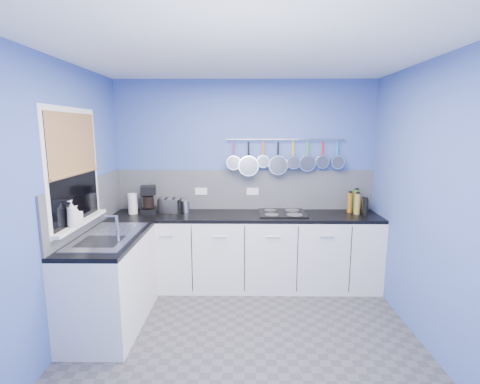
{
  "coord_description": "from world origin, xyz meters",
  "views": [
    {
      "loc": [
        -0.01,
        -2.94,
        1.9
      ],
      "look_at": [
        -0.05,
        0.75,
        1.25
      ],
      "focal_mm": 26.6,
      "sensor_mm": 36.0,
      "label": 1
    }
  ],
  "objects_px": {
    "paper_towel": "(133,204)",
    "canister": "(186,206)",
    "soap_bottle_a": "(72,213)",
    "coffee_maker": "(148,200)",
    "hob": "(282,213)",
    "soap_bottle_b": "(77,215)",
    "toaster": "(170,205)"
  },
  "relations": [
    {
      "from": "soap_bottle_b",
      "to": "hob",
      "type": "height_order",
      "value": "soap_bottle_b"
    },
    {
      "from": "paper_towel",
      "to": "toaster",
      "type": "xyz_separation_m",
      "value": [
        0.43,
        0.08,
        -0.04
      ]
    },
    {
      "from": "soap_bottle_a",
      "to": "hob",
      "type": "relative_size",
      "value": 0.43
    },
    {
      "from": "soap_bottle_b",
      "to": "hob",
      "type": "bearing_deg",
      "value": 28.23
    },
    {
      "from": "soap_bottle_b",
      "to": "canister",
      "type": "distance_m",
      "value": 1.39
    },
    {
      "from": "soap_bottle_b",
      "to": "hob",
      "type": "relative_size",
      "value": 0.31
    },
    {
      "from": "coffee_maker",
      "to": "toaster",
      "type": "relative_size",
      "value": 1.26
    },
    {
      "from": "coffee_maker",
      "to": "hob",
      "type": "bearing_deg",
      "value": -10.84
    },
    {
      "from": "soap_bottle_a",
      "to": "paper_towel",
      "type": "bearing_deg",
      "value": 80.45
    },
    {
      "from": "soap_bottle_a",
      "to": "paper_towel",
      "type": "relative_size",
      "value": 0.97
    },
    {
      "from": "soap_bottle_a",
      "to": "coffee_maker",
      "type": "distance_m",
      "value": 1.2
    },
    {
      "from": "paper_towel",
      "to": "coffee_maker",
      "type": "xyz_separation_m",
      "value": [
        0.18,
        0.03,
        0.04
      ]
    },
    {
      "from": "hob",
      "to": "toaster",
      "type": "bearing_deg",
      "value": 178.06
    },
    {
      "from": "soap_bottle_a",
      "to": "coffee_maker",
      "type": "bearing_deg",
      "value": 72.02
    },
    {
      "from": "paper_towel",
      "to": "soap_bottle_b",
      "type": "bearing_deg",
      "value": -100.31
    },
    {
      "from": "soap_bottle_a",
      "to": "coffee_maker",
      "type": "xyz_separation_m",
      "value": [
        0.37,
        1.14,
        -0.1
      ]
    },
    {
      "from": "soap_bottle_a",
      "to": "soap_bottle_b",
      "type": "distance_m",
      "value": 0.09
    },
    {
      "from": "canister",
      "to": "coffee_maker",
      "type": "bearing_deg",
      "value": -170.83
    },
    {
      "from": "paper_towel",
      "to": "hob",
      "type": "height_order",
      "value": "paper_towel"
    },
    {
      "from": "soap_bottle_b",
      "to": "toaster",
      "type": "distance_m",
      "value": 1.28
    },
    {
      "from": "soap_bottle_a",
      "to": "soap_bottle_b",
      "type": "relative_size",
      "value": 1.39
    },
    {
      "from": "paper_towel",
      "to": "canister",
      "type": "distance_m",
      "value": 0.63
    },
    {
      "from": "canister",
      "to": "hob",
      "type": "height_order",
      "value": "canister"
    },
    {
      "from": "paper_towel",
      "to": "coffee_maker",
      "type": "relative_size",
      "value": 0.74
    },
    {
      "from": "soap_bottle_a",
      "to": "coffee_maker",
      "type": "relative_size",
      "value": 0.72
    },
    {
      "from": "toaster",
      "to": "canister",
      "type": "height_order",
      "value": "toaster"
    },
    {
      "from": "soap_bottle_b",
      "to": "canister",
      "type": "bearing_deg",
      "value": 54.36
    },
    {
      "from": "coffee_maker",
      "to": "hob",
      "type": "xyz_separation_m",
      "value": [
        1.61,
        0.01,
        -0.16
      ]
    },
    {
      "from": "coffee_maker",
      "to": "canister",
      "type": "height_order",
      "value": "coffee_maker"
    },
    {
      "from": "toaster",
      "to": "canister",
      "type": "bearing_deg",
      "value": 22.38
    },
    {
      "from": "soap_bottle_a",
      "to": "paper_towel",
      "type": "distance_m",
      "value": 1.14
    },
    {
      "from": "paper_towel",
      "to": "canister",
      "type": "xyz_separation_m",
      "value": [
        0.62,
        0.1,
        -0.05
      ]
    }
  ]
}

